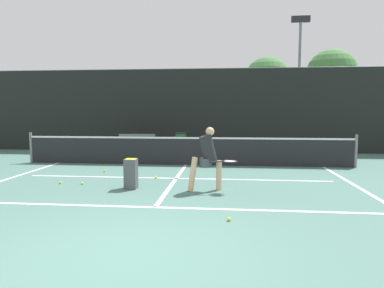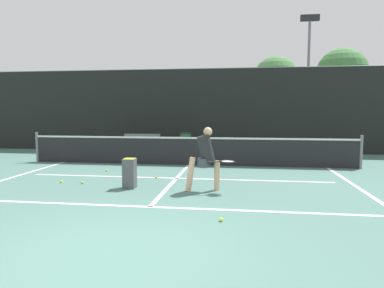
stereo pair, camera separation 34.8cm
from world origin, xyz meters
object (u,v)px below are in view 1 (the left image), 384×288
at_px(player_practicing, 208,156).
at_px(trash_bin, 181,144).
at_px(courtside_bench, 137,144).
at_px(ball_hopper, 131,173).
at_px(parked_car, 146,134).

xyz_separation_m(player_practicing, trash_bin, (-1.43, 6.20, -0.33)).
bearing_deg(courtside_bench, player_practicing, -67.34).
distance_m(player_practicing, ball_hopper, 1.86).
bearing_deg(courtside_bench, trash_bin, -2.48).
distance_m(ball_hopper, trash_bin, 6.20).
xyz_separation_m(courtside_bench, parked_car, (-0.49, 3.73, 0.13)).
bearing_deg(courtside_bench, parked_car, 91.99).
relative_size(player_practicing, courtside_bench, 0.95).
distance_m(ball_hopper, courtside_bench, 6.26).
bearing_deg(trash_bin, parked_car, 122.74).
height_order(ball_hopper, trash_bin, trash_bin).
relative_size(courtside_bench, trash_bin, 1.65).
bearing_deg(player_practicing, parked_car, 94.18).
distance_m(player_practicing, trash_bin, 6.37).
xyz_separation_m(ball_hopper, trash_bin, (0.38, 6.19, 0.10)).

